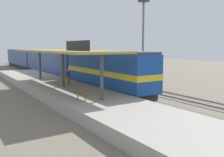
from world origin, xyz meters
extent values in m
plane|color=#706656|center=(2.00, 0.00, 0.00)|extent=(120.00, 120.00, 0.00)
cube|color=#5F5649|center=(0.00, 0.00, 0.02)|extent=(3.20, 110.00, 0.04)
cube|color=gray|center=(-0.72, 0.00, 0.08)|extent=(0.10, 110.00, 0.16)
cube|color=gray|center=(0.72, 0.00, 0.08)|extent=(0.10, 110.00, 0.16)
cube|color=#5F5649|center=(4.60, 0.00, 0.02)|extent=(3.20, 110.00, 0.04)
cube|color=gray|center=(3.88, 0.00, 0.08)|extent=(0.10, 110.00, 0.16)
cube|color=gray|center=(5.32, 0.00, 0.08)|extent=(0.10, 110.00, 0.16)
cube|color=#9E998E|center=(-4.60, 0.00, 0.45)|extent=(6.00, 44.00, 0.90)
cylinder|color=#47474C|center=(-4.60, -8.00, 2.70)|extent=(0.28, 0.28, 3.60)
cylinder|color=#47474C|center=(-4.60, 0.00, 2.70)|extent=(0.28, 0.28, 3.60)
cylinder|color=#47474C|center=(-4.60, 8.00, 2.70)|extent=(0.28, 0.28, 3.60)
cube|color=#A38E3D|center=(-4.60, 0.00, 4.60)|extent=(5.20, 18.00, 0.20)
cube|color=black|center=(-4.60, -3.60, 5.15)|extent=(0.12, 4.80, 0.90)
cylinder|color=#333338|center=(-6.00, -7.87, 1.11)|extent=(0.07, 0.07, 0.42)
cylinder|color=#333338|center=(-6.00, -6.57, 1.11)|extent=(0.07, 0.07, 0.42)
cube|color=brown|center=(-6.00, -7.22, 1.36)|extent=(0.44, 1.70, 0.08)
cube|color=#28282D|center=(0.00, -1.29, 0.51)|extent=(2.60, 13.60, 0.70)
cube|color=#19479E|center=(0.00, -1.29, 2.61)|extent=(2.90, 14.40, 3.50)
cube|color=#47474C|center=(0.00, -1.29, 4.48)|extent=(2.78, 14.11, 0.24)
cube|color=yellow|center=(0.00, -1.29, 2.35)|extent=(2.93, 14.43, 0.56)
cube|color=#28282D|center=(0.00, 16.71, 0.51)|extent=(2.60, 19.20, 0.70)
cube|color=#384C84|center=(0.00, 16.71, 2.51)|extent=(2.90, 20.00, 3.30)
cube|color=slate|center=(0.00, 16.71, 4.28)|extent=(2.78, 19.60, 0.24)
cube|color=#28282D|center=(0.00, 37.51, 0.51)|extent=(2.60, 19.20, 0.70)
cube|color=#384C84|center=(0.00, 37.51, 2.51)|extent=(2.90, 20.00, 3.30)
cube|color=slate|center=(0.00, 37.51, 4.28)|extent=(2.78, 19.60, 0.24)
cube|color=#28282D|center=(4.60, 5.77, 0.51)|extent=(2.50, 11.20, 0.70)
cube|color=brown|center=(4.60, 5.77, 2.16)|extent=(2.80, 12.00, 2.60)
cube|color=maroon|center=(4.60, 5.77, 3.58)|extent=(2.69, 11.76, 0.24)
cylinder|color=slate|center=(7.80, 1.93, 5.50)|extent=(0.28, 0.28, 11.00)
cylinder|color=olive|center=(-3.78, 0.71, 1.32)|extent=(0.16, 0.16, 0.84)
cylinder|color=olive|center=(-3.60, 0.71, 1.32)|extent=(0.16, 0.16, 0.84)
cylinder|color=navy|center=(-3.69, 0.71, 2.06)|extent=(0.34, 0.34, 0.64)
sphere|color=tan|center=(-3.69, 0.71, 2.50)|extent=(0.23, 0.23, 0.23)
camera|label=1|loc=(-14.30, -24.48, 5.07)|focal=39.82mm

